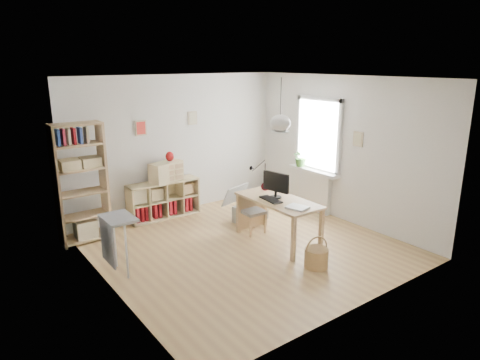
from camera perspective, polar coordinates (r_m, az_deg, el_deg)
ground at (r=7.11m, az=0.79°, el=-8.84°), size 4.50×4.50×0.00m
room_shell at (r=6.77m, az=5.38°, el=7.55°), size 4.50×4.50×4.50m
window_unit at (r=8.53m, az=10.43°, el=5.96°), size 0.07×1.16×1.46m
radiator at (r=8.76m, az=9.90°, el=-1.49°), size 0.10×0.80×0.80m
windowsill at (r=8.61m, az=9.80°, el=1.19°), size 0.22×1.20×0.06m
desk at (r=7.08m, az=5.10°, el=-3.28°), size 0.70×1.50×0.75m
cube_shelf at (r=8.44m, az=-10.36°, el=-2.91°), size 1.40×0.38×0.72m
tall_bookshelf at (r=7.44m, az=-20.54°, el=0.16°), size 0.80×0.38×2.00m
side_table at (r=6.24m, az=-16.40°, el=-6.42°), size 0.40×0.55×0.85m
chair at (r=7.54m, az=1.48°, el=-3.86°), size 0.38×0.38×0.75m
wicker_basket at (r=6.49m, az=10.14°, el=-10.07°), size 0.35×0.35×0.49m
storage_chest at (r=8.17m, az=1.07°, el=-3.93°), size 0.76×0.81×0.64m
monitor at (r=7.06m, az=4.81°, el=-0.47°), size 0.20×0.49×0.43m
keyboard at (r=6.98m, az=4.12°, el=-2.63°), size 0.22×0.47×0.02m
task_lamp at (r=7.45m, az=2.38°, el=1.02°), size 0.44×0.16×0.47m
yarn_ball at (r=7.48m, az=3.38°, el=-0.87°), size 0.15×0.15×0.15m
paper_tray at (r=6.64m, az=7.65°, el=-3.65°), size 0.32×0.36×0.03m
drawer_chest at (r=8.27m, az=-9.82°, el=1.12°), size 0.70×0.46×0.37m
red_vase at (r=8.25m, az=-9.36°, el=3.10°), size 0.16×0.16×0.19m
potted_plant at (r=8.79m, az=8.14°, el=3.01°), size 0.36×0.32×0.38m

